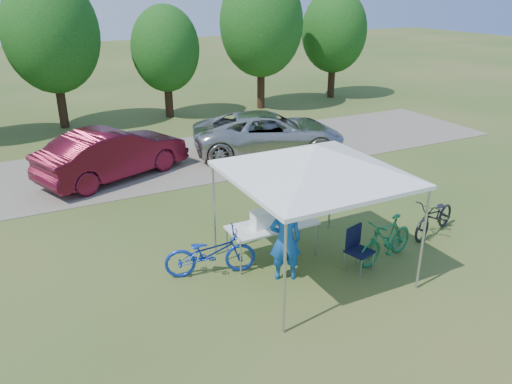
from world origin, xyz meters
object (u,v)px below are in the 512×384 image
cyclist (285,240)px  folding_chair (357,245)px  sedan (113,153)px  bike_blue (210,253)px  bike_dark (435,217)px  bike_green (386,240)px  minivan (269,133)px  cooler (263,219)px  folding_table (272,226)px

cyclist → folding_chair: bearing=-169.7°
sedan → cyclist: bearing=171.5°
bike_blue → bike_dark: (5.41, -0.74, -0.03)m
bike_green → minivan: (1.29, 7.67, 0.25)m
minivan → folding_chair: bearing=-178.5°
bike_dark → sedan: 9.39m
minivan → sedan: 5.34m
sedan → bike_dark: bearing=-163.0°
cooler → minivan: (3.61, 6.45, -0.22)m
cyclist → bike_green: bearing=-166.4°
minivan → sedan: size_ratio=1.13×
folding_table → bike_dark: (3.96, -0.77, -0.30)m
folding_chair → bike_dark: bearing=-6.9°
bike_dark → sedan: (-5.92, 7.28, 0.33)m
folding_table → sedan: sedan is taller
folding_table → cyclist: (-0.17, -0.85, 0.11)m
cooler → sedan: 6.74m
cyclist → bike_green: 2.33m
bike_blue → bike_green: 3.74m
bike_green → sedan: sedan is taller
folding_chair → bike_blue: bike_blue is taller
bike_blue → minivan: size_ratio=0.35×
bike_dark → cooler: bearing=-118.4°
cooler → bike_blue: size_ratio=0.26×
folding_table → bike_dark: bearing=-11.0°
folding_table → sedan: 6.80m
folding_table → folding_chair: (1.34, -1.19, -0.20)m
cooler → folding_chair: bearing=-37.3°
folding_table → minivan: size_ratio=0.37×
folding_table → bike_dark: 4.05m
bike_dark → minivan: 7.25m
cooler → minivan: 7.39m
cyclist → minivan: (3.56, 7.30, -0.12)m
bike_green → sedan: bearing=-164.2°
folding_chair → bike_green: bike_green is taller
bike_dark → sedan: bearing=-158.9°
bike_dark → minivan: minivan is taller
folding_chair → bike_blue: bearing=141.5°
cooler → bike_dark: cooler is taller
cyclist → bike_dark: bearing=-156.1°
cyclist → minivan: size_ratio=0.33×
bike_green → bike_dark: bike_green is taller
cooler → bike_dark: 4.29m
bike_blue → sedan: sedan is taller
folding_chair → sedan: size_ratio=0.20×
folding_chair → sedan: sedan is taller
bike_green → minivan: bearing=158.6°
folding_table → cooler: 0.31m
folding_chair → bike_blue: size_ratio=0.50×
bike_green → minivan: minivan is taller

